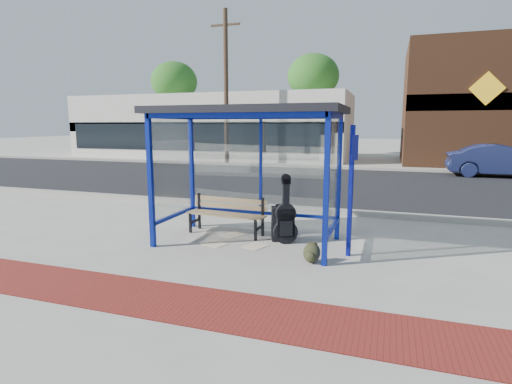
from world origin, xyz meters
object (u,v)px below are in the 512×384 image
(parked_car, at_px, (501,161))
(suitcase, at_px, (282,224))
(bench, at_px, (227,212))
(backpack, at_px, (312,253))
(guitar_bag, at_px, (286,220))

(parked_car, bearing_deg, suitcase, 153.50)
(bench, bearing_deg, parked_car, 62.92)
(backpack, xyz_separation_m, parked_car, (5.40, 12.77, 0.52))
(bench, height_order, parked_car, parked_car)
(guitar_bag, xyz_separation_m, parked_car, (6.04, 11.90, 0.23))
(bench, relative_size, guitar_bag, 1.36)
(parked_car, bearing_deg, backpack, 158.20)
(suitcase, relative_size, backpack, 2.14)
(bench, distance_m, parked_car, 13.72)
(bench, bearing_deg, backpack, -26.33)
(bench, distance_m, backpack, 2.23)
(guitar_bag, relative_size, parked_car, 0.29)
(bench, relative_size, parked_car, 0.40)
(guitar_bag, distance_m, backpack, 1.12)
(bench, relative_size, suitcase, 2.35)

